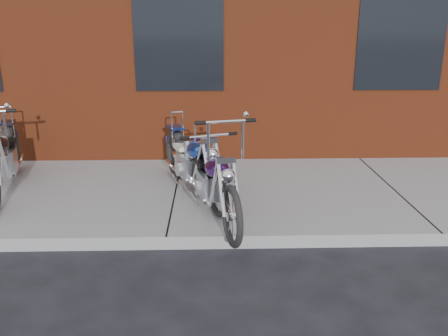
{
  "coord_description": "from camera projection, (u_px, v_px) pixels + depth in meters",
  "views": [
    {
      "loc": [
        0.49,
        -4.64,
        2.35
      ],
      "look_at": [
        0.64,
        0.8,
        0.67
      ],
      "focal_mm": 38.0,
      "sensor_mm": 36.0,
      "label": 1
    }
  ],
  "objects": [
    {
      "name": "ground",
      "position": [
        167.0,
        250.0,
        5.11
      ],
      "size": [
        120.0,
        120.0,
        0.0
      ],
      "primitive_type": "plane",
      "color": "black",
      "rests_on": "ground"
    },
    {
      "name": "sidewalk",
      "position": [
        176.0,
        195.0,
        6.52
      ],
      "size": [
        22.0,
        3.0,
        0.15
      ],
      "primitive_type": "cube",
      "color": "gray",
      "rests_on": "ground"
    },
    {
      "name": "chopper_purple",
      "position": [
        213.0,
        182.0,
        5.54
      ],
      "size": [
        0.71,
        2.22,
        1.27
      ],
      "rotation": [
        0.0,
        0.0,
        -1.35
      ],
      "color": "black",
      "rests_on": "sidewalk"
    },
    {
      "name": "chopper_blue",
      "position": [
        193.0,
        163.0,
        6.27
      ],
      "size": [
        0.95,
        2.16,
        0.99
      ],
      "rotation": [
        0.0,
        0.0,
        -1.2
      ],
      "color": "black",
      "rests_on": "sidewalk"
    },
    {
      "name": "chopper_third",
      "position": [
        3.0,
        159.0,
        6.4
      ],
      "size": [
        0.8,
        2.32,
        1.2
      ],
      "rotation": [
        0.0,
        0.0,
        -1.32
      ],
      "color": "black",
      "rests_on": "sidewalk"
    }
  ]
}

